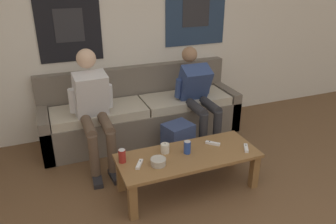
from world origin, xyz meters
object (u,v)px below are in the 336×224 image
object	(u,v)px
couch	(142,114)
game_controller_near_left	(213,143)
person_seated_adult	(93,105)
game_controller_far_center	(246,148)
pillar_candle	(165,148)
coffee_table	(188,160)
game_controller_near_right	(139,164)
ceramic_bowl	(158,161)
person_seated_teen	(198,93)
drink_can_blue	(187,147)
backpack	(179,142)
drink_can_red	(122,156)

from	to	relation	value
couch	game_controller_near_left	world-z (taller)	couch
person_seated_adult	game_controller_near_left	bearing A→B (deg)	-37.30
game_controller_near_left	game_controller_far_center	bearing A→B (deg)	-38.33
couch	pillar_candle	xyz separation A→B (m)	(-0.12, -1.11, 0.13)
coffee_table	game_controller_near_right	world-z (taller)	game_controller_near_right
ceramic_bowl	game_controller_near_left	bearing A→B (deg)	13.33
coffee_table	ceramic_bowl	distance (m)	0.34
person_seated_adult	game_controller_far_center	xyz separation A→B (m)	(1.26, -0.97, -0.27)
person_seated_teen	drink_can_blue	bearing A→B (deg)	-121.35
drink_can_blue	game_controller_near_left	world-z (taller)	drink_can_blue
pillar_candle	game_controller_near_left	size ratio (longest dim) A/B	0.79
backpack	ceramic_bowl	size ratio (longest dim) A/B	2.91
coffee_table	person_seated_teen	world-z (taller)	person_seated_teen
couch	person_seated_teen	distance (m)	0.75
game_controller_near_left	coffee_table	bearing A→B (deg)	-164.45
person_seated_adult	drink_can_blue	bearing A→B (deg)	-49.39
couch	drink_can_blue	xyz separation A→B (m)	(0.07, -1.19, 0.15)
drink_can_blue	game_controller_far_center	size ratio (longest dim) A/B	0.87
ceramic_bowl	drink_can_red	bearing A→B (deg)	149.80
person_seated_adult	person_seated_teen	bearing A→B (deg)	1.86
coffee_table	person_seated_adult	distance (m)	1.16
ceramic_bowl	game_controller_far_center	xyz separation A→B (m)	(0.88, -0.05, -0.03)
couch	person_seated_teen	bearing A→B (deg)	-28.63
coffee_table	game_controller_near_left	size ratio (longest dim) A/B	10.44
ceramic_bowl	person_seated_teen	bearing A→B (deg)	48.45
backpack	game_controller_near_right	world-z (taller)	backpack
pillar_candle	coffee_table	bearing A→B (deg)	-31.42
drink_can_blue	person_seated_teen	bearing A→B (deg)	58.65
ceramic_bowl	game_controller_near_left	size ratio (longest dim) A/B	1.11
backpack	game_controller_near_right	xyz separation A→B (m)	(-0.62, -0.56, 0.19)
drink_can_blue	game_controller_near_left	distance (m)	0.31
backpack	game_controller_far_center	bearing A→B (deg)	-57.98
couch	ceramic_bowl	xyz separation A→B (m)	(-0.25, -1.29, 0.13)
person_seated_teen	drink_can_blue	world-z (taller)	person_seated_teen
coffee_table	couch	bearing A→B (deg)	93.29
game_controller_near_right	pillar_candle	bearing A→B (deg)	23.39
drink_can_blue	game_controller_near_left	size ratio (longest dim) A/B	0.98
couch	person_seated_adult	size ratio (longest dim) A/B	2.01
person_seated_adult	person_seated_teen	distance (m)	1.24
game_controller_near_left	game_controller_far_center	distance (m)	0.32
person_seated_adult	backpack	bearing A→B (deg)	-19.80
person_seated_adult	drink_can_red	distance (m)	0.79
backpack	game_controller_near_right	size ratio (longest dim) A/B	2.92
drink_can_blue	game_controller_far_center	distance (m)	0.58
couch	coffee_table	world-z (taller)	couch
drink_can_red	couch	bearing A→B (deg)	64.62
coffee_table	game_controller_near_right	distance (m)	0.48
coffee_table	person_seated_teen	distance (m)	1.08
ceramic_bowl	drink_can_red	world-z (taller)	drink_can_red
person_seated_teen	couch	bearing A→B (deg)	151.37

